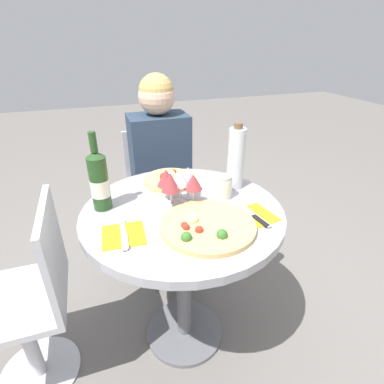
% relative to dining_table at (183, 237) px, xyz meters
% --- Properties ---
extents(ground_plane, '(12.00, 12.00, 0.00)m').
position_rel_dining_table_xyz_m(ground_plane, '(0.00, 0.00, -0.63)').
color(ground_plane, slate).
rests_on(ground_plane, ground).
extents(dining_table, '(0.83, 0.83, 0.77)m').
position_rel_dining_table_xyz_m(dining_table, '(0.00, 0.00, 0.00)').
color(dining_table, slate).
rests_on(dining_table, ground_plane).
extents(chair_behind_diner, '(0.40, 0.40, 0.87)m').
position_rel_dining_table_xyz_m(chair_behind_diner, '(0.07, 0.75, -0.19)').
color(chair_behind_diner, silver).
rests_on(chair_behind_diner, ground_plane).
extents(seated_diner, '(0.35, 0.47, 1.23)m').
position_rel_dining_table_xyz_m(seated_diner, '(0.07, 0.61, -0.06)').
color(seated_diner, '#28384C').
rests_on(seated_diner, ground_plane).
extents(chair_empty_side, '(0.40, 0.40, 0.87)m').
position_rel_dining_table_xyz_m(chair_empty_side, '(-0.65, 0.02, -0.19)').
color(chair_empty_side, silver).
rests_on(chair_empty_side, ground_plane).
extents(pizza_large, '(0.36, 0.36, 0.05)m').
position_rel_dining_table_xyz_m(pizza_large, '(0.04, -0.17, 0.16)').
color(pizza_large, '#DBB26B').
rests_on(pizza_large, dining_table).
extents(pizza_small_far, '(0.25, 0.25, 0.05)m').
position_rel_dining_table_xyz_m(pizza_small_far, '(0.02, 0.26, 0.16)').
color(pizza_small_far, '#DBB26B').
rests_on(pizza_small_far, dining_table).
extents(wine_bottle, '(0.08, 0.08, 0.32)m').
position_rel_dining_table_xyz_m(wine_bottle, '(-0.31, 0.12, 0.27)').
color(wine_bottle, '#23471E').
rests_on(wine_bottle, dining_table).
extents(tall_carafe, '(0.08, 0.08, 0.30)m').
position_rel_dining_table_xyz_m(tall_carafe, '(0.29, 0.11, 0.29)').
color(tall_carafe, silver).
rests_on(tall_carafe, dining_table).
extents(sugar_shaker, '(0.07, 0.07, 0.10)m').
position_rel_dining_table_xyz_m(sugar_shaker, '(0.20, 0.03, 0.20)').
color(sugar_shaker, silver).
rests_on(sugar_shaker, dining_table).
extents(wine_glass_back_right, '(0.07, 0.07, 0.14)m').
position_rel_dining_table_xyz_m(wine_glass_back_right, '(0.06, 0.09, 0.25)').
color(wine_glass_back_right, silver).
rests_on(wine_glass_back_right, dining_table).
extents(wine_glass_center, '(0.08, 0.08, 0.15)m').
position_rel_dining_table_xyz_m(wine_glass_center, '(0.01, 0.06, 0.26)').
color(wine_glass_center, silver).
rests_on(wine_glass_center, dining_table).
extents(wine_glass_back_left, '(0.08, 0.08, 0.15)m').
position_rel_dining_table_xyz_m(wine_glass_back_left, '(-0.04, 0.09, 0.25)').
color(wine_glass_back_left, silver).
rests_on(wine_glass_back_left, dining_table).
extents(wine_glass_front_left, '(0.08, 0.08, 0.16)m').
position_rel_dining_table_xyz_m(wine_glass_front_left, '(-0.04, 0.02, 0.26)').
color(wine_glass_front_left, silver).
rests_on(wine_glass_front_left, dining_table).
extents(wine_glass_front_right, '(0.08, 0.08, 0.14)m').
position_rel_dining_table_xyz_m(wine_glass_front_right, '(0.06, 0.02, 0.25)').
color(wine_glass_front_right, silver).
rests_on(wine_glass_front_right, dining_table).
extents(place_setting_left, '(0.16, 0.19, 0.01)m').
position_rel_dining_table_xyz_m(place_setting_left, '(-0.26, -0.11, 0.15)').
color(place_setting_left, gold).
rests_on(place_setting_left, dining_table).
extents(place_setting_right, '(0.17, 0.19, 0.01)m').
position_rel_dining_table_xyz_m(place_setting_right, '(0.25, -0.15, 0.15)').
color(place_setting_right, gold).
rests_on(place_setting_right, dining_table).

